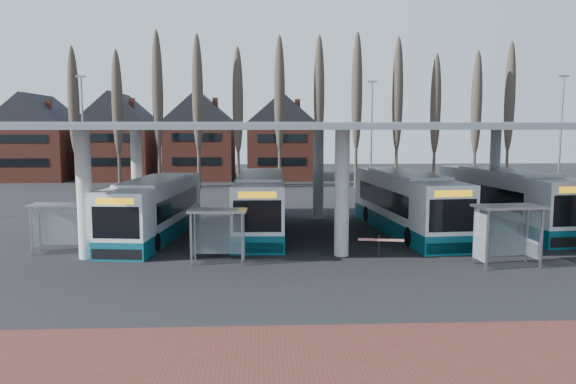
{
  "coord_description": "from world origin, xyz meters",
  "views": [
    {
      "loc": [
        -3.8,
        -23.69,
        6.1
      ],
      "look_at": [
        -2.34,
        7.0,
        2.56
      ],
      "focal_mm": 35.0,
      "sensor_mm": 36.0,
      "label": 1
    }
  ],
  "objects_px": {
    "shelter_0": "(59,217)",
    "shelter_2": "(507,222)",
    "shelter_1": "(218,224)",
    "bus_1": "(261,204)",
    "bus_2": "(405,204)",
    "bus_3": "(504,200)",
    "bus_0": "(155,210)"
  },
  "relations": [
    {
      "from": "shelter_0",
      "to": "shelter_2",
      "type": "xyz_separation_m",
      "value": [
        20.69,
        -3.66,
        0.22
      ]
    },
    {
      "from": "shelter_1",
      "to": "bus_1",
      "type": "bearing_deg",
      "value": 77.97
    },
    {
      "from": "bus_2",
      "to": "shelter_0",
      "type": "xyz_separation_m",
      "value": [
        -18.33,
        -4.65,
        0.1
      ]
    },
    {
      "from": "bus_1",
      "to": "shelter_0",
      "type": "height_order",
      "value": "bus_1"
    },
    {
      "from": "bus_3",
      "to": "bus_1",
      "type": "bearing_deg",
      "value": 175.85
    },
    {
      "from": "bus_2",
      "to": "shelter_1",
      "type": "bearing_deg",
      "value": -151.39
    },
    {
      "from": "bus_1",
      "to": "shelter_2",
      "type": "height_order",
      "value": "bus_1"
    },
    {
      "from": "bus_2",
      "to": "shelter_2",
      "type": "bearing_deg",
      "value": -79.72
    },
    {
      "from": "shelter_1",
      "to": "shelter_2",
      "type": "height_order",
      "value": "shelter_2"
    },
    {
      "from": "shelter_0",
      "to": "shelter_1",
      "type": "relative_size",
      "value": 0.98
    },
    {
      "from": "bus_0",
      "to": "shelter_0",
      "type": "bearing_deg",
      "value": -130.09
    },
    {
      "from": "bus_3",
      "to": "shelter_0",
      "type": "height_order",
      "value": "bus_3"
    },
    {
      "from": "bus_1",
      "to": "shelter_2",
      "type": "relative_size",
      "value": 4.07
    },
    {
      "from": "bus_1",
      "to": "bus_0",
      "type": "bearing_deg",
      "value": -165.81
    },
    {
      "from": "shelter_1",
      "to": "shelter_0",
      "type": "bearing_deg",
      "value": 165.32
    },
    {
      "from": "bus_2",
      "to": "shelter_2",
      "type": "xyz_separation_m",
      "value": [
        2.36,
        -8.31,
        0.32
      ]
    },
    {
      "from": "bus_3",
      "to": "shelter_1",
      "type": "xyz_separation_m",
      "value": [
        -16.84,
        -8.24,
        0.1
      ]
    },
    {
      "from": "bus_1",
      "to": "bus_2",
      "type": "relative_size",
      "value": 0.96
    },
    {
      "from": "shelter_2",
      "to": "bus_3",
      "type": "bearing_deg",
      "value": 61.69
    },
    {
      "from": "bus_0",
      "to": "shelter_1",
      "type": "xyz_separation_m",
      "value": [
        3.97,
        -6.15,
        0.23
      ]
    },
    {
      "from": "bus_1",
      "to": "bus_3",
      "type": "height_order",
      "value": "bus_3"
    },
    {
      "from": "bus_0",
      "to": "bus_1",
      "type": "relative_size",
      "value": 0.97
    },
    {
      "from": "bus_0",
      "to": "bus_2",
      "type": "distance_m",
      "value": 14.41
    },
    {
      "from": "bus_0",
      "to": "bus_1",
      "type": "bearing_deg",
      "value": 19.35
    },
    {
      "from": "bus_1",
      "to": "shelter_0",
      "type": "bearing_deg",
      "value": -151.33
    },
    {
      "from": "bus_3",
      "to": "shelter_2",
      "type": "relative_size",
      "value": 4.27
    },
    {
      "from": "bus_3",
      "to": "shelter_0",
      "type": "bearing_deg",
      "value": -173.8
    },
    {
      "from": "bus_0",
      "to": "shelter_2",
      "type": "bearing_deg",
      "value": -17.31
    },
    {
      "from": "bus_1",
      "to": "shelter_0",
      "type": "xyz_separation_m",
      "value": [
        -9.83,
        -5.07,
        0.14
      ]
    },
    {
      "from": "bus_3",
      "to": "shelter_1",
      "type": "distance_m",
      "value": 18.75
    },
    {
      "from": "bus_2",
      "to": "shelter_2",
      "type": "height_order",
      "value": "bus_2"
    },
    {
      "from": "bus_3",
      "to": "shelter_0",
      "type": "relative_size",
      "value": 4.95
    }
  ]
}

